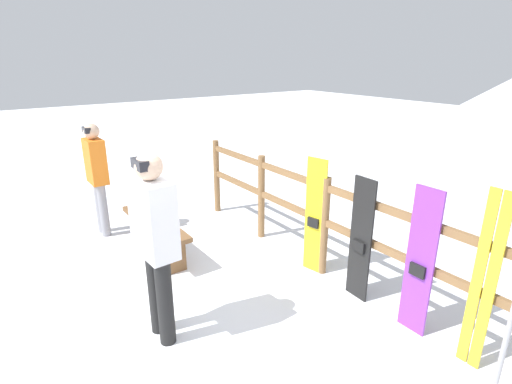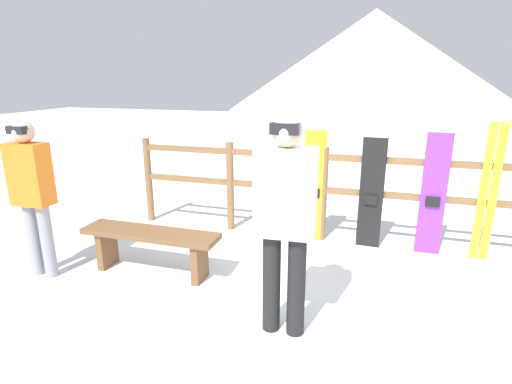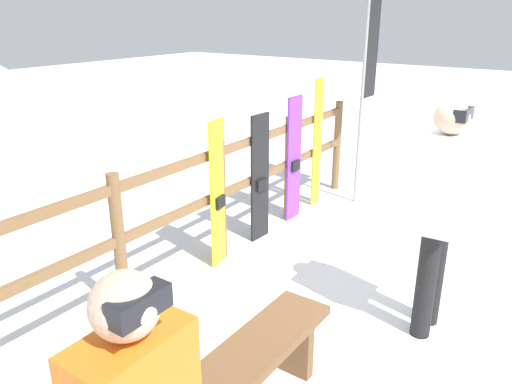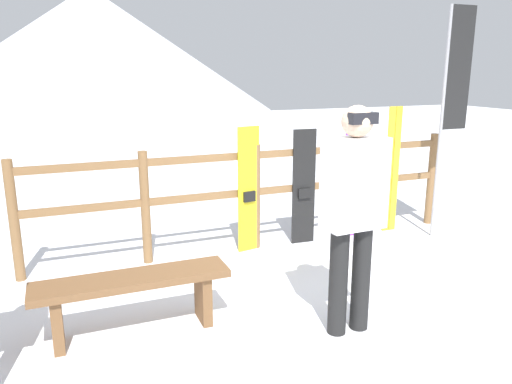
{
  "view_description": "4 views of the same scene",
  "coord_description": "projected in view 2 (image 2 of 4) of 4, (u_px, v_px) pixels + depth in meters",
  "views": [
    {
      "loc": [
        3.11,
        -1.46,
        2.59
      ],
      "look_at": [
        -0.44,
        1.07,
        1.09
      ],
      "focal_mm": 28.0,
      "sensor_mm": 36.0,
      "label": 1
    },
    {
      "loc": [
        0.61,
        -3.23,
        2.1
      ],
      "look_at": [
        -0.63,
        0.83,
        0.87
      ],
      "focal_mm": 28.0,
      "sensor_mm": 36.0,
      "label": 2
    },
    {
      "loc": [
        -3.59,
        -1.16,
        2.4
      ],
      "look_at": [
        -0.65,
        0.9,
        1.09
      ],
      "focal_mm": 35.0,
      "sensor_mm": 36.0,
      "label": 3
    },
    {
      "loc": [
        -2.12,
        -3.48,
        2.09
      ],
      "look_at": [
        -0.37,
        0.86,
        0.93
      ],
      "focal_mm": 35.0,
      "sensor_mm": 36.0,
      "label": 4
    }
  ],
  "objects": [
    {
      "name": "snowboard_purple",
      "position": [
        433.0,
        196.0,
        4.73
      ],
      "size": [
        0.29,
        0.06,
        1.49
      ],
      "color": "purple",
      "rests_on": "ground"
    },
    {
      "name": "mountain_backdrop",
      "position": [
        373.0,
        61.0,
        24.72
      ],
      "size": [
        18.0,
        18.0,
        6.0
      ],
      "color": "silver",
      "rests_on": "ground"
    },
    {
      "name": "snowboard_yellow",
      "position": [
        314.0,
        187.0,
        5.13
      ],
      "size": [
        0.28,
        0.1,
        1.46
      ],
      "color": "yellow",
      "rests_on": "ground"
    },
    {
      "name": "snowboard_black_stripe",
      "position": [
        371.0,
        194.0,
        4.94
      ],
      "size": [
        0.29,
        0.07,
        1.4
      ],
      "color": "black",
      "rests_on": "ground"
    },
    {
      "name": "fence",
      "position": [
        324.0,
        186.0,
        5.15
      ],
      "size": [
        5.25,
        0.1,
        1.24
      ],
      "color": "brown",
      "rests_on": "ground"
    },
    {
      "name": "ski_pair_yellow",
      "position": [
        488.0,
        193.0,
        4.55
      ],
      "size": [
        0.19,
        0.02,
        1.63
      ],
      "color": "yellow",
      "rests_on": "ground"
    },
    {
      "name": "ground_plane",
      "position": [
        294.0,
        310.0,
        3.72
      ],
      "size": [
        40.0,
        40.0,
        0.0
      ],
      "primitive_type": "plane",
      "color": "white"
    },
    {
      "name": "person_white",
      "position": [
        285.0,
        214.0,
        3.14
      ],
      "size": [
        0.48,
        0.29,
        1.83
      ],
      "color": "black",
      "rests_on": "ground"
    },
    {
      "name": "bench",
      "position": [
        151.0,
        241.0,
        4.34
      ],
      "size": [
        1.53,
        0.36,
        0.5
      ],
      "color": "brown",
      "rests_on": "ground"
    },
    {
      "name": "person_orange",
      "position": [
        32.0,
        189.0,
        4.12
      ],
      "size": [
        0.41,
        0.23,
        1.68
      ],
      "color": "gray",
      "rests_on": "ground"
    }
  ]
}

